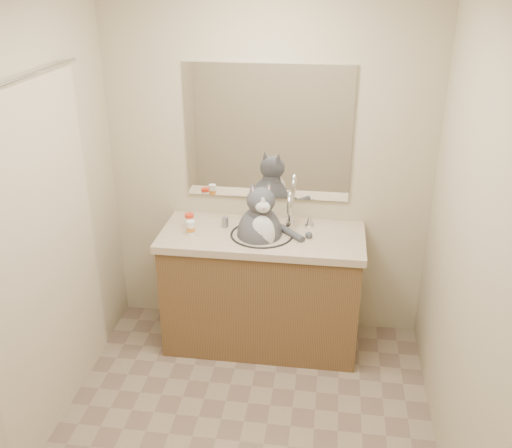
{
  "coord_description": "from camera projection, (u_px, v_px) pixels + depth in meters",
  "views": [
    {
      "loc": [
        0.43,
        -2.39,
        2.46
      ],
      "look_at": [
        0.0,
        0.65,
        1.06
      ],
      "focal_mm": 40.0,
      "sensor_mm": 36.0,
      "label": 1
    }
  ],
  "objects": [
    {
      "name": "pill_bottle_orange",
      "position": [
        191.0,
        228.0,
        3.71
      ],
      "size": [
        0.06,
        0.06,
        0.09
      ],
      "rotation": [
        0.0,
        0.0,
        0.07
      ],
      "color": "white",
      "rests_on": "vanity"
    },
    {
      "name": "grey_canister",
      "position": [
        225.0,
        222.0,
        3.82
      ],
      "size": [
        0.06,
        0.06,
        0.07
      ],
      "rotation": [
        0.0,
        0.0,
        -0.31
      ],
      "color": "gray",
      "rests_on": "vanity"
    },
    {
      "name": "cat",
      "position": [
        260.0,
        231.0,
        3.7
      ],
      "size": [
        0.49,
        0.4,
        0.59
      ],
      "rotation": [
        0.0,
        0.0,
        0.3
      ],
      "color": "#45454A",
      "rests_on": "vanity"
    },
    {
      "name": "shower_curtain",
      "position": [
        45.0,
        260.0,
        3.02
      ],
      "size": [
        0.02,
        1.3,
        1.93
      ],
      "color": "beige",
      "rests_on": "ground"
    },
    {
      "name": "pill_bottle_redcap",
      "position": [
        190.0,
        221.0,
        3.8
      ],
      "size": [
        0.08,
        0.08,
        0.1
      ],
      "rotation": [
        0.0,
        0.0,
        -0.38
      ],
      "color": "white",
      "rests_on": "vanity"
    },
    {
      "name": "mirror",
      "position": [
        268.0,
        133.0,
        3.74
      ],
      "size": [
        1.1,
        0.02,
        0.9
      ],
      "primitive_type": "cube",
      "color": "white",
      "rests_on": "room"
    },
    {
      "name": "room",
      "position": [
        237.0,
        253.0,
        2.73
      ],
      "size": [
        2.22,
        2.52,
        2.42
      ],
      "color": "#87735D",
      "rests_on": "ground"
    },
    {
      "name": "vanity",
      "position": [
        262.0,
        287.0,
        3.91
      ],
      "size": [
        1.34,
        0.59,
        1.12
      ],
      "color": "brown",
      "rests_on": "ground"
    }
  ]
}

